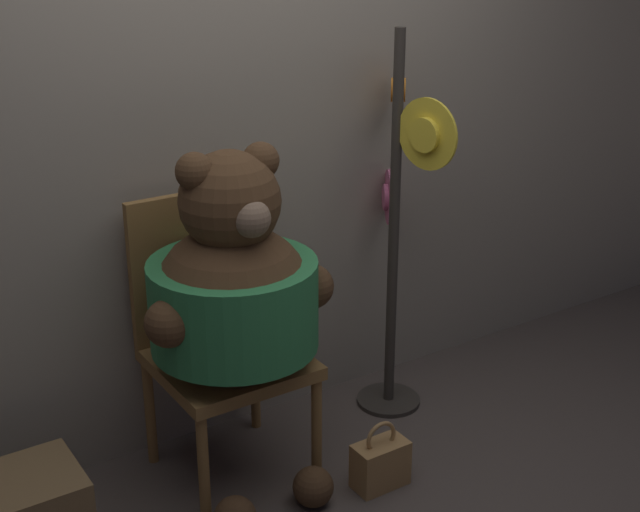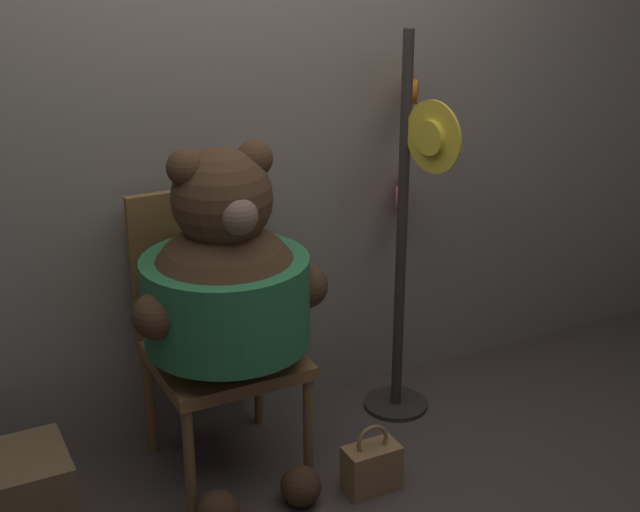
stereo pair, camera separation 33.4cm
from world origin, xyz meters
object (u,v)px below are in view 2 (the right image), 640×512
object	(u,v)px
chair	(214,325)
teddy_bear	(227,291)
handbag_on_ground	(372,466)
hat_display_rack	(408,224)

from	to	relation	value
chair	teddy_bear	xyz separation A→B (m)	(-0.01, -0.18, 0.22)
teddy_bear	handbag_on_ground	world-z (taller)	teddy_bear
chair	teddy_bear	size ratio (longest dim) A/B	0.82
hat_display_rack	handbag_on_ground	distance (m)	0.99
chair	hat_display_rack	size ratio (longest dim) A/B	0.66
teddy_bear	hat_display_rack	world-z (taller)	hat_display_rack
chair	teddy_bear	bearing A→B (deg)	-93.80
chair	handbag_on_ground	xyz separation A→B (m)	(0.43, -0.48, -0.48)
hat_display_rack	handbag_on_ground	size ratio (longest dim) A/B	5.89
teddy_bear	handbag_on_ground	distance (m)	0.87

